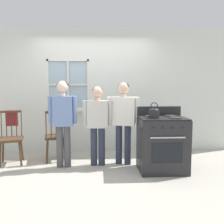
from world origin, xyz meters
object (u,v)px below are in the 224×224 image
Objects in this scene: person_elderly_left at (63,116)px; potted_plant at (71,105)px; stove at (162,143)px; person_teen_center at (98,119)px; person_adult_right at (123,115)px; kettle at (154,112)px; chair_by_window at (11,139)px; handbag at (12,119)px; chair_near_wall at (56,137)px.

person_elderly_left reaches higher than potted_plant.
potted_plant reaches higher than stove.
person_elderly_left is 0.62m from person_teen_center.
person_adult_right is 1.39× the size of stove.
kettle is at bearing -143.42° from stove.
chair_by_window is 2.76m from stove.
person_adult_right is 2.17m from handbag.
person_elderly_left is 1.00m from potted_plant.
person_adult_right is at bearing 3.89° from person_elderly_left.
chair_by_window is at bearing -144.63° from potted_plant.
handbag is (-2.13, 0.38, -0.10)m from person_adult_right.
handbag is (-0.05, 0.23, 0.36)m from chair_by_window.
chair_by_window is 2.14m from person_adult_right.
chair_by_window is at bearing -167.79° from person_adult_right.
person_teen_center is 1.22m from stove.
stove is 0.59m from kettle.
person_teen_center is 1.33× the size of stove.
stove is (2.71, -0.54, 0.01)m from chair_by_window.
potted_plant is at bearing -124.37° from chair_near_wall.
person_adult_right reaches higher than potted_plant.
person_teen_center is 1.71m from handbag.
person_adult_right reaches higher than chair_by_window.
person_elderly_left reaches higher than chair_near_wall.
person_teen_center is (0.81, -0.33, 0.40)m from chair_near_wall.
person_adult_right is 4.92× the size of handbag.
person_elderly_left is 1.42× the size of stove.
potted_plant is at bearing 85.89° from person_elderly_left.
person_adult_right is 4.63× the size of potted_plant.
potted_plant reaches higher than chair_by_window.
potted_plant is (-1.67, 1.27, 0.56)m from stove.
person_adult_right is at bearing -10.00° from handbag.
chair_by_window is 0.82m from chair_near_wall.
handbag is (-1.05, 0.48, -0.11)m from person_elderly_left.
person_elderly_left is 4.71× the size of potted_plant.
potted_plant is (-1.49, 1.41, 0.01)m from kettle.
kettle is at bearing -25.33° from person_teen_center.
potted_plant is at bearing 155.95° from person_adult_right.
stove is at bearing -37.33° from potted_plant.
person_elderly_left reaches higher than stove.
person_teen_center is 1.05m from kettle.
chair_near_wall is at bearing 160.24° from stove.
person_elderly_left is 1.16m from handbag.
person_elderly_left is at bearing -24.81° from handbag.
chair_by_window is at bearing 168.83° from stove.
chair_by_window is 1.67m from person_teen_center.
chair_by_window is at bearing -1.60° from chair_near_wall.
person_elderly_left is 5.01× the size of handbag.
person_teen_center is at bearing 152.16° from kettle.
person_teen_center is (0.61, 0.07, -0.07)m from person_elderly_left.
chair_near_wall is 0.64× the size of person_elderly_left.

